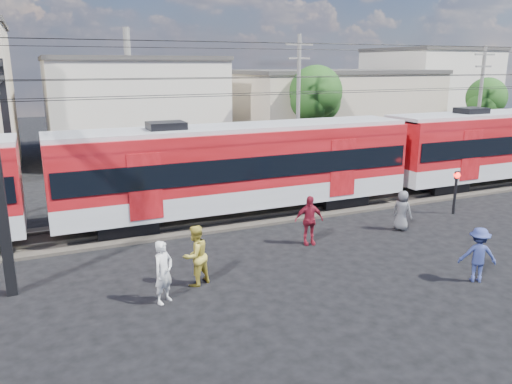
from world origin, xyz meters
TOP-DOWN VIEW (x-y plane):
  - ground at (0.00, 0.00)m, footprint 120.00×120.00m
  - track_bed at (0.00, 8.00)m, footprint 70.00×3.40m
  - rail_near at (0.00, 7.25)m, footprint 70.00×0.12m
  - rail_far at (0.00, 8.75)m, footprint 70.00×0.12m
  - commuter_train at (-0.54, 8.00)m, footprint 50.30×3.08m
  - catenary at (-8.65, 8.00)m, footprint 70.00×9.30m
  - building_midwest at (-2.00, 27.00)m, footprint 12.24×12.24m
  - building_mideast at (14.00, 24.00)m, footprint 16.32×10.20m
  - building_east at (28.00, 28.00)m, footprint 10.20×10.20m
  - utility_pole_mid at (6.00, 15.00)m, footprint 1.80×0.24m
  - utility_pole_east at (20.00, 14.00)m, footprint 1.80×0.24m
  - tree_near at (9.19, 18.09)m, footprint 3.82×3.64m
  - tree_far at (24.19, 17.09)m, footprint 3.36×3.12m
  - pedestrian_a at (-5.90, 1.14)m, footprint 0.82×0.76m
  - pedestrian_b at (-4.70, 1.91)m, footprint 1.18×1.08m
  - pedestrian_c at (3.59, -1.47)m, footprint 1.34×1.18m
  - pedestrian_d at (0.37, 3.66)m, footprint 1.20×0.69m
  - pedestrian_e at (4.77, 3.57)m, footprint 0.84×0.98m
  - car_silver at (20.41, 13.88)m, footprint 3.88×2.19m
  - crossing_signal at (8.55, 4.44)m, footprint 0.29×0.29m

SIDE VIEW (x-z plane):
  - ground at x=0.00m, z-range 0.00..0.00m
  - track_bed at x=0.00m, z-range 0.00..0.12m
  - rail_near at x=0.00m, z-range 0.12..0.24m
  - rail_far at x=0.00m, z-range 0.12..0.24m
  - car_silver at x=20.41m, z-range 0.00..1.25m
  - pedestrian_e at x=4.77m, z-range 0.00..1.69m
  - pedestrian_c at x=3.59m, z-range 0.00..1.79m
  - pedestrian_a at x=-5.90m, z-range 0.00..1.88m
  - pedestrian_d at x=0.37m, z-range 0.00..1.93m
  - pedestrian_b at x=-4.70m, z-range 0.00..1.95m
  - crossing_signal at x=8.55m, z-range 0.39..2.41m
  - commuter_train at x=-0.54m, z-range 0.31..4.49m
  - building_mideast at x=14.00m, z-range 0.01..6.31m
  - building_midwest at x=-2.00m, z-range 0.01..7.31m
  - tree_far at x=24.19m, z-range 1.11..6.87m
  - building_east at x=28.00m, z-range 0.01..8.31m
  - utility_pole_east at x=20.00m, z-range 0.28..8.28m
  - utility_pole_mid at x=6.00m, z-range 0.28..8.78m
  - tree_near at x=9.19m, z-range 1.30..8.02m
  - catenary at x=-8.65m, z-range 1.38..8.89m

